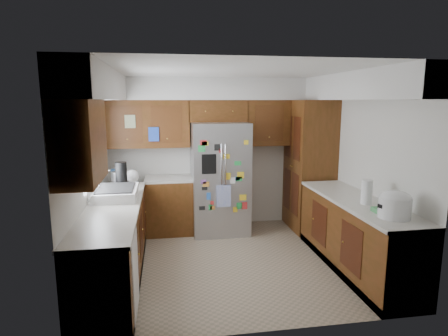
{
  "coord_description": "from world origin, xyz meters",
  "views": [
    {
      "loc": [
        -0.88,
        -4.68,
        2.14
      ],
      "look_at": [
        -0.07,
        0.35,
        1.22
      ],
      "focal_mm": 30.0,
      "sensor_mm": 36.0,
      "label": 1
    }
  ],
  "objects_px": {
    "rice_cooker": "(395,204)",
    "paper_towel": "(367,192)",
    "pantry": "(309,166)",
    "fridge": "(220,178)"
  },
  "relations": [
    {
      "from": "pantry",
      "to": "fridge",
      "type": "relative_size",
      "value": 1.19
    },
    {
      "from": "fridge",
      "to": "paper_towel",
      "type": "distance_m",
      "value": 2.4
    },
    {
      "from": "rice_cooker",
      "to": "pantry",
      "type": "bearing_deg",
      "value": 89.99
    },
    {
      "from": "pantry",
      "to": "rice_cooker",
      "type": "xyz_separation_m",
      "value": [
        -0.0,
        -2.37,
        -0.0
      ]
    },
    {
      "from": "paper_towel",
      "to": "rice_cooker",
      "type": "bearing_deg",
      "value": -89.29
    },
    {
      "from": "fridge",
      "to": "paper_towel",
      "type": "relative_size",
      "value": 6.2
    },
    {
      "from": "pantry",
      "to": "paper_towel",
      "type": "bearing_deg",
      "value": -90.22
    },
    {
      "from": "pantry",
      "to": "fridge",
      "type": "height_order",
      "value": "pantry"
    },
    {
      "from": "fridge",
      "to": "paper_towel",
      "type": "height_order",
      "value": "fridge"
    },
    {
      "from": "rice_cooker",
      "to": "paper_towel",
      "type": "relative_size",
      "value": 1.17
    }
  ]
}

